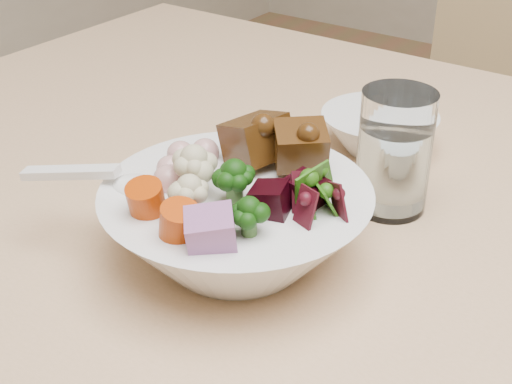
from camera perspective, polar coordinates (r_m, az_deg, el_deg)
food_bowl at (r=0.62m, az=-1.35°, el=-2.19°), size 0.24×0.24×0.13m
soup_spoon at (r=0.63m, az=-10.87°, el=0.67°), size 0.13×0.07×0.03m
water_glass at (r=0.71m, az=10.96°, el=2.81°), size 0.07×0.07×0.12m
side_bowl at (r=0.84m, az=9.78°, el=4.79°), size 0.13×0.13×0.04m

